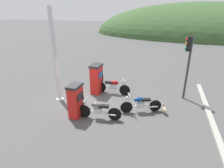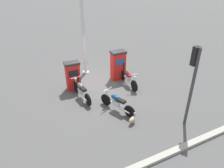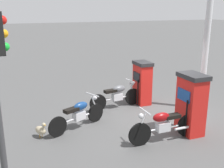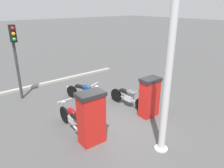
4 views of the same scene
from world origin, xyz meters
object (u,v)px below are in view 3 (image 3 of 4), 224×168
motorcycle_near_pump (117,95)px  wandering_duck (41,130)px  motorcycle_far_pump (164,125)px  motorcycle_extra (79,114)px  canopy_support_pole (206,43)px  fuel_pump_far (191,104)px  fuel_pump_near (142,82)px

motorcycle_near_pump → wandering_duck: bearing=24.0°
motorcycle_far_pump → motorcycle_extra: 2.45m
motorcycle_far_pump → motorcycle_extra: bearing=-42.3°
motorcycle_far_pump → canopy_support_pole: size_ratio=0.44×
fuel_pump_far → motorcycle_extra: (2.77, -1.53, -0.41)m
fuel_pump_far → motorcycle_near_pump: fuel_pump_far is taller
motorcycle_near_pump → motorcycle_far_pump: size_ratio=0.97×
fuel_pump_near → motorcycle_extra: 3.02m
motorcycle_near_pump → canopy_support_pole: bearing=155.7°
motorcycle_extra → canopy_support_pole: bearing=178.4°
motorcycle_extra → motorcycle_far_pump: bearing=137.7°
motorcycle_far_pump → canopy_support_pole: canopy_support_pole is taller
motorcycle_far_pump → canopy_support_pole: 3.53m
fuel_pump_far → motorcycle_far_pump: 1.04m
motorcycle_near_pump → motorcycle_extra: motorcycle_near_pump is taller
motorcycle_extra → wandering_duck: 1.15m
fuel_pump_far → motorcycle_far_pump: (0.95, 0.12, -0.41)m
canopy_support_pole → motorcycle_far_pump: bearing=30.4°
motorcycle_near_pump → motorcycle_extra: bearing=32.5°
motorcycle_extra → wandering_duck: bearing=8.6°
motorcycle_near_pump → wandering_duck: size_ratio=4.19×
motorcycle_near_pump → canopy_support_pole: (-2.69, 1.22, 1.85)m
fuel_pump_far → canopy_support_pole: size_ratio=0.36×
motorcycle_far_pump → wandering_duck: size_ratio=4.31×
motorcycle_near_pump → motorcycle_far_pump: bearing=92.0°
wandering_duck → canopy_support_pole: (-5.53, -0.04, 2.07)m
motorcycle_near_pump → canopy_support_pole: size_ratio=0.42×
fuel_pump_far → wandering_duck: 4.16m
fuel_pump_near → fuel_pump_far: bearing=90.0°
fuel_pump_far → motorcycle_near_pump: size_ratio=0.85×
fuel_pump_near → motorcycle_near_pump: (1.05, 0.07, -0.34)m
motorcycle_near_pump → motorcycle_extra: (1.72, 1.09, 0.00)m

